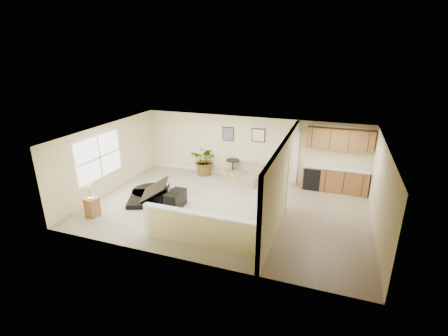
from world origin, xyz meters
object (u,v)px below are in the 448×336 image
(lamp_stand, at_px, (91,201))
(palm_plant, at_px, (206,161))
(piano, at_px, (153,183))
(piano_bench, at_px, (176,200))
(small_plant, at_px, (275,181))
(loveseat, at_px, (244,173))
(accent_table, at_px, (233,166))

(lamp_stand, bearing_deg, palm_plant, 66.57)
(piano, height_order, lamp_stand, piano)
(piano_bench, distance_m, palm_plant, 3.17)
(small_plant, distance_m, lamp_stand, 6.55)
(lamp_stand, bearing_deg, piano, 56.45)
(loveseat, xyz_separation_m, accent_table, (-0.54, 0.13, 0.17))
(palm_plant, height_order, lamp_stand, palm_plant)
(piano_bench, distance_m, loveseat, 3.37)
(loveseat, xyz_separation_m, palm_plant, (-1.72, 0.13, 0.28))
(piano_bench, xyz_separation_m, palm_plant, (-0.23, 3.15, 0.33))
(small_plant, bearing_deg, palm_plant, 175.21)
(loveseat, distance_m, lamp_stand, 5.75)
(piano, xyz_separation_m, piano_bench, (1.05, -0.34, -0.33))
(piano, distance_m, palm_plant, 2.92)
(accent_table, relative_size, palm_plant, 0.62)
(loveseat, relative_size, accent_table, 2.35)
(loveseat, relative_size, palm_plant, 1.47)
(piano_bench, distance_m, small_plant, 3.99)
(loveseat, height_order, small_plant, loveseat)
(piano_bench, height_order, lamp_stand, lamp_stand)
(loveseat, distance_m, accent_table, 0.58)
(lamp_stand, bearing_deg, loveseat, 50.12)
(accent_table, xyz_separation_m, palm_plant, (-1.18, 0.00, 0.11))
(piano, bearing_deg, palm_plant, 51.26)
(piano, xyz_separation_m, small_plant, (3.79, 2.55, -0.40))
(small_plant, bearing_deg, lamp_stand, -139.05)
(loveseat, xyz_separation_m, small_plant, (1.26, -0.12, -0.12))
(piano, xyz_separation_m, palm_plant, (0.82, 2.80, -0.00))
(piano, height_order, piano_bench, piano)
(loveseat, bearing_deg, small_plant, 15.97)
(piano, height_order, accent_table, piano)
(palm_plant, height_order, small_plant, palm_plant)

